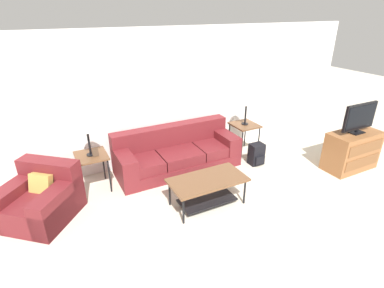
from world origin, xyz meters
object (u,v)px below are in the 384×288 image
armchair (41,200)px  table_lamp_left (86,125)px  couch (177,154)px  side_table_left (92,159)px  coffee_table (207,186)px  backpack (256,154)px  table_lamp_right (247,99)px  tv_console (352,151)px  side_table_right (245,127)px  television (360,117)px

armchair → table_lamp_left: 1.32m
couch → side_table_left: couch is taller
coffee_table → side_table_left: bearing=139.2°
side_table_left → backpack: 3.14m
table_lamp_right → backpack: 1.14m
couch → backpack: (1.49, -0.58, -0.08)m
armchair → coffee_table: (2.36, -0.88, 0.06)m
coffee_table → side_table_left: side_table_left is taller
coffee_table → table_lamp_right: (1.65, 1.30, 0.85)m
side_table_left → tv_console: 4.84m
side_table_left → coffee_table: bearing=-40.8°
side_table_right → side_table_left: bearing=180.0°
television → backpack: (-1.52, 0.97, -0.84)m
table_lamp_left → tv_console: 4.91m
table_lamp_right → backpack: table_lamp_right is taller
tv_console → television: 0.68m
television → coffee_table: bearing=175.7°
couch → armchair: bearing=-169.9°
couch → side_table_right: (1.58, -0.01, 0.29)m
armchair → television: television is taller
armchair → tv_console: armchair is taller
side_table_right → tv_console: bearing=-47.0°
side_table_right → backpack: side_table_right is taller
side_table_left → side_table_right: (3.16, 0.00, 0.00)m
couch → side_table_left: (-1.58, -0.01, 0.29)m
armchair → couch: bearing=10.1°
armchair → table_lamp_right: (4.01, 0.42, 0.91)m
table_lamp_left → television: same height
couch → backpack: bearing=-21.2°
couch → armchair: size_ratio=1.76×
table_lamp_left → television: bearing=-18.5°
couch → backpack: size_ratio=5.46×
backpack → table_lamp_left: bearing=169.5°
side_table_left → table_lamp_left: bearing=-63.4°
side_table_left → table_lamp_right: bearing=-0.0°
coffee_table → table_lamp_left: 2.17m
couch → television: bearing=-27.2°
table_lamp_left → table_lamp_right: same height
coffee_table → tv_console: tv_console is taller
side_table_left → backpack: side_table_left is taller
side_table_right → table_lamp_left: bearing=-180.0°
couch → tv_console: (3.01, -1.55, 0.08)m
table_lamp_right → side_table_left: bearing=180.0°
coffee_table → side_table_right: side_table_right is taller
coffee_table → table_lamp_left: bearing=139.2°
side_table_left → backpack: bearing=-10.5°
couch → table_lamp_left: size_ratio=3.56×
armchair → table_lamp_left: bearing=26.2°
side_table_right → television: size_ratio=0.81×
couch → coffee_table: size_ratio=1.97×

